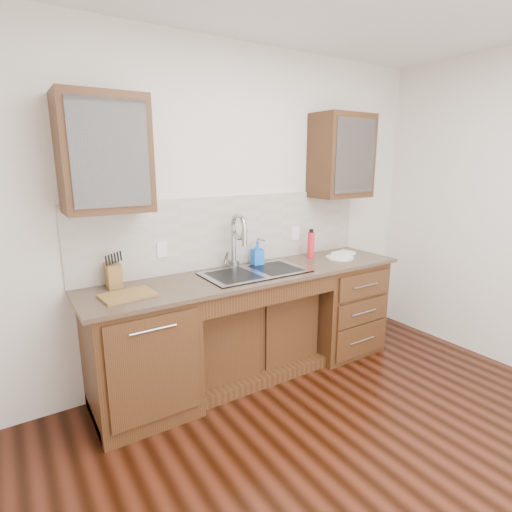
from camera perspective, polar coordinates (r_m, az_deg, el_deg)
ground at (r=2.74m, az=18.47°, el=-29.36°), size 4.00×3.50×0.10m
wall_back at (r=3.44m, az=-3.62°, el=6.17°), size 4.00×0.10×2.70m
base_cabinet_left at (r=3.03m, az=-16.18°, el=-13.44°), size 0.70×0.62×0.88m
base_cabinet_center at (r=3.49m, az=-1.17°, el=-10.84°), size 1.20×0.44×0.70m
base_cabinet_right at (r=3.94m, az=11.48°, el=-6.81°), size 0.70×0.62×0.88m
countertop at (r=3.22m, az=-0.24°, el=-2.60°), size 2.70×0.65×0.03m
backsplash at (r=3.41m, az=-3.09°, el=3.65°), size 2.70×0.02×0.59m
sink at (r=3.22m, az=-0.10°, el=-3.86°), size 0.84×0.46×0.19m
faucet at (r=3.31m, az=-3.27°, el=1.67°), size 0.04×0.04×0.40m
filter_tap at (r=3.46m, az=0.27°, el=0.86°), size 0.02×0.02×0.24m
upper_cabinet_left at (r=2.83m, az=-20.88°, el=13.44°), size 0.55×0.34×0.75m
upper_cabinet_right at (r=3.87m, az=12.08°, el=13.76°), size 0.55×0.34×0.75m
outlet_left at (r=3.15m, az=-13.28°, el=0.92°), size 0.08×0.01×0.12m
outlet_right at (r=3.77m, az=5.65°, el=3.24°), size 0.08×0.01×0.12m
soap_bottle at (r=3.41m, az=0.19°, el=0.37°), size 0.10×0.10×0.21m
water_bottle at (r=3.71m, az=7.85°, el=1.57°), size 0.08×0.08×0.24m
plate at (r=3.75m, az=11.88°, el=-0.22°), size 0.29×0.29×0.01m
dish_towel at (r=3.81m, az=12.39°, el=0.33°), size 0.22×0.17×0.03m
knife_block at (r=2.99m, az=-19.66°, el=-2.62°), size 0.10×0.16×0.17m
cutting_board at (r=2.79m, az=-17.84°, el=-5.33°), size 0.36×0.27×0.02m
cup_left_a at (r=2.81m, az=-23.27°, el=12.16°), size 0.16×0.16×0.09m
cup_left_b at (r=2.87m, az=-17.76°, el=12.51°), size 0.12×0.12×0.09m
cup_right_a at (r=3.77m, az=10.51°, el=12.99°), size 0.14×0.14×0.09m
cup_right_b at (r=3.94m, az=13.07°, el=12.86°), size 0.12×0.12×0.09m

